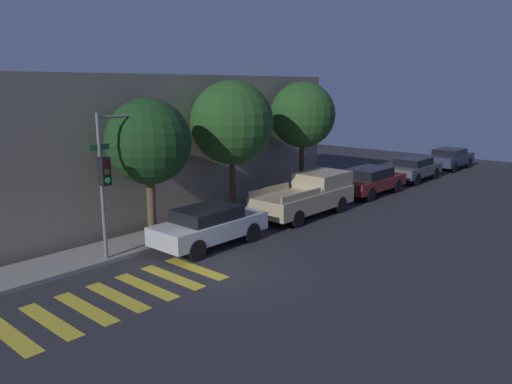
# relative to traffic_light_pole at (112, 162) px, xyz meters

# --- Properties ---
(ground_plane) EXTENTS (60.00, 60.00, 0.00)m
(ground_plane) POSITION_rel_traffic_light_pole_xyz_m (1.61, -3.37, -3.28)
(ground_plane) COLOR #28282D
(sidewalk) EXTENTS (26.00, 1.97, 0.14)m
(sidewalk) POSITION_rel_traffic_light_pole_xyz_m (1.61, 0.82, -3.21)
(sidewalk) COLOR gray
(sidewalk) RESTS_ON ground
(building_row) EXTENTS (26.00, 6.00, 6.11)m
(building_row) POSITION_rel_traffic_light_pole_xyz_m (1.61, 5.20, -0.23)
(building_row) COLOR gray
(building_row) RESTS_ON ground
(crosswalk) EXTENTS (6.20, 2.60, 0.00)m
(crosswalk) POSITION_rel_traffic_light_pole_xyz_m (-1.72, -2.57, -3.28)
(crosswalk) COLOR gold
(crosswalk) RESTS_ON ground
(traffic_light_pole) EXTENTS (2.10, 0.56, 4.86)m
(traffic_light_pole) POSITION_rel_traffic_light_pole_xyz_m (0.00, 0.00, 0.00)
(traffic_light_pole) COLOR slate
(traffic_light_pole) RESTS_ON ground
(sedan_near_corner) EXTENTS (4.37, 1.79, 1.46)m
(sedan_near_corner) POSITION_rel_traffic_light_pole_xyz_m (2.98, -1.27, -2.49)
(sedan_near_corner) COLOR #B7BABF
(sedan_near_corner) RESTS_ON ground
(pickup_truck) EXTENTS (5.26, 2.00, 1.79)m
(pickup_truck) POSITION_rel_traffic_light_pole_xyz_m (8.98, -1.27, -2.37)
(pickup_truck) COLOR tan
(pickup_truck) RESTS_ON ground
(sedan_middle) EXTENTS (4.70, 1.88, 1.44)m
(sedan_middle) POSITION_rel_traffic_light_pole_xyz_m (14.51, -1.27, -2.50)
(sedan_middle) COLOR maroon
(sedan_middle) RESTS_ON ground
(sedan_far_end) EXTENTS (4.35, 1.82, 1.39)m
(sedan_far_end) POSITION_rel_traffic_light_pole_xyz_m (19.83, -1.27, -2.52)
(sedan_far_end) COLOR #4C5156
(sedan_far_end) RESTS_ON ground
(sedan_tail_of_row) EXTENTS (4.41, 1.87, 1.40)m
(sedan_tail_of_row) POSITION_rel_traffic_light_pole_xyz_m (25.58, -1.27, -2.51)
(sedan_tail_of_row) COLOR #2D3351
(sedan_tail_of_row) RESTS_ON ground
(tree_near_corner) EXTENTS (3.03, 3.03, 5.27)m
(tree_near_corner) POSITION_rel_traffic_light_pole_xyz_m (1.82, 0.53, 0.44)
(tree_near_corner) COLOR brown
(tree_near_corner) RESTS_ON ground
(tree_midblock) EXTENTS (3.45, 3.45, 5.90)m
(tree_midblock) POSITION_rel_traffic_light_pole_xyz_m (6.02, 0.53, 0.88)
(tree_midblock) COLOR #42301E
(tree_midblock) RESTS_ON ground
(tree_far_end) EXTENTS (3.15, 3.15, 5.86)m
(tree_far_end) POSITION_rel_traffic_light_pole_xyz_m (10.89, 0.53, 0.99)
(tree_far_end) COLOR #42301E
(tree_far_end) RESTS_ON ground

